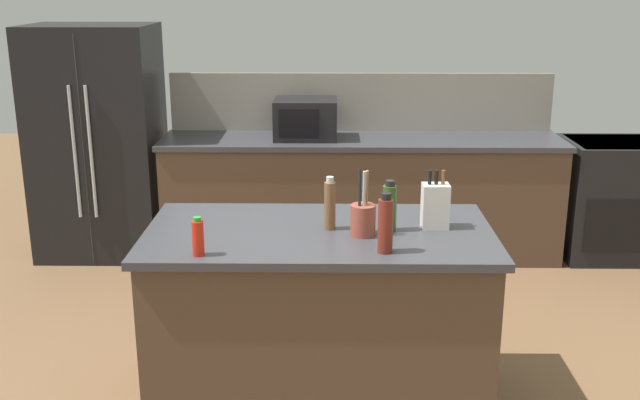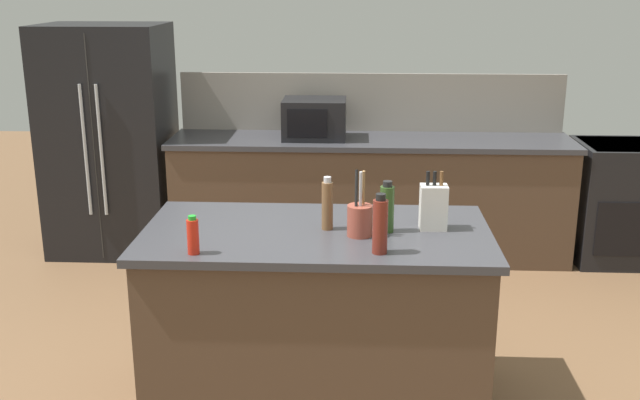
{
  "view_description": "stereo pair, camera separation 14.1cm",
  "coord_description": "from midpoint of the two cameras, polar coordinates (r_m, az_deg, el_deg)",
  "views": [
    {
      "loc": [
        0.05,
        -3.45,
        2.11
      ],
      "look_at": [
        0.0,
        0.35,
        0.99
      ],
      "focal_mm": 42.0,
      "sensor_mm": 36.0,
      "label": 1
    },
    {
      "loc": [
        0.19,
        -3.44,
        2.11
      ],
      "look_at": [
        0.0,
        0.35,
        0.99
      ],
      "focal_mm": 42.0,
      "sensor_mm": 36.0,
      "label": 2
    }
  ],
  "objects": [
    {
      "name": "kitchen_island",
      "position": [
        3.82,
        -1.14,
        -8.99
      ],
      "size": [
        1.7,
        0.9,
        0.94
      ],
      "color": "#4C3828",
      "rests_on": "ground_plane"
    },
    {
      "name": "vinegar_bottle",
      "position": [
        3.32,
        3.8,
        -1.9
      ],
      "size": [
        0.07,
        0.07,
        0.27
      ],
      "color": "maroon",
      "rests_on": "kitchen_island"
    },
    {
      "name": "utensil_crock",
      "position": [
        3.55,
        2.16,
        -1.43
      ],
      "size": [
        0.12,
        0.12,
        0.32
      ],
      "color": "brown",
      "rests_on": "kitchen_island"
    },
    {
      "name": "range_oven",
      "position": [
        6.26,
        20.75,
        0.13
      ],
      "size": [
        0.76,
        0.65,
        0.92
      ],
      "color": "black",
      "rests_on": "ground_plane"
    },
    {
      "name": "hot_sauce_bottle",
      "position": [
        3.34,
        -10.48,
        -2.83
      ],
      "size": [
        0.05,
        0.05,
        0.18
      ],
      "color": "red",
      "rests_on": "kitchen_island"
    },
    {
      "name": "refrigerator",
      "position": [
        6.12,
        -17.18,
        4.25
      ],
      "size": [
        0.94,
        0.75,
        1.79
      ],
      "color": "black",
      "rests_on": "ground_plane"
    },
    {
      "name": "knife_block",
      "position": [
        3.68,
        7.69,
        -0.42
      ],
      "size": [
        0.13,
        0.1,
        0.29
      ],
      "rotation": [
        0.0,
        0.0,
        0.02
      ],
      "color": "beige",
      "rests_on": "kitchen_island"
    },
    {
      "name": "wall_backsplash",
      "position": [
        6.04,
        2.45,
        7.47
      ],
      "size": [
        3.05,
        0.03,
        0.46
      ],
      "primitive_type": "cube",
      "color": "gray",
      "rests_on": "back_counter_run"
    },
    {
      "name": "microwave",
      "position": [
        5.74,
        -1.83,
        6.2
      ],
      "size": [
        0.48,
        0.39,
        0.3
      ],
      "color": "black",
      "rests_on": "back_counter_run"
    },
    {
      "name": "pepper_grinder",
      "position": [
        3.62,
        -0.36,
        -0.36
      ],
      "size": [
        0.06,
        0.06,
        0.26
      ],
      "color": "brown",
      "rests_on": "kitchen_island"
    },
    {
      "name": "back_counter_run",
      "position": [
        5.88,
        2.46,
        0.25
      ],
      "size": [
        3.09,
        0.66,
        0.94
      ],
      "color": "#4C3828",
      "rests_on": "ground_plane"
    },
    {
      "name": "olive_oil_bottle",
      "position": [
        3.6,
        4.21,
        -0.58
      ],
      "size": [
        0.07,
        0.07,
        0.25
      ],
      "color": "#2D4C1E",
      "rests_on": "kitchen_island"
    }
  ]
}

